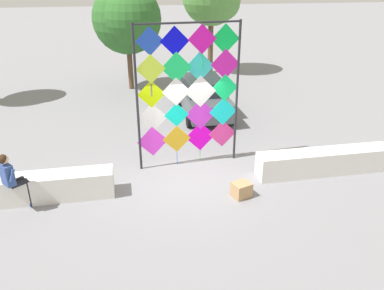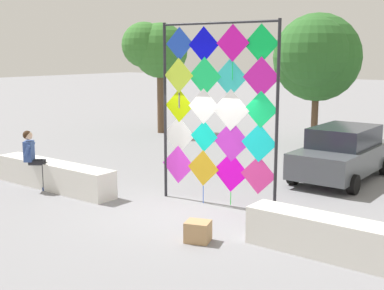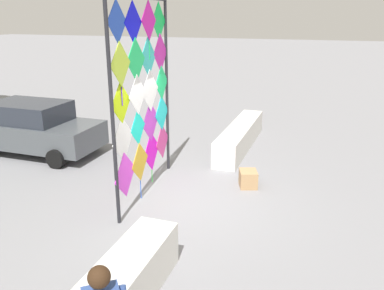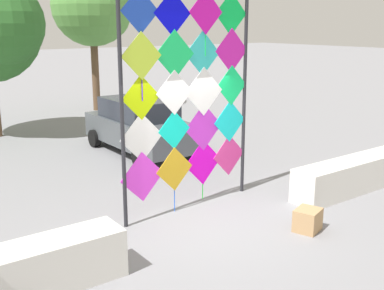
{
  "view_description": "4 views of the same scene",
  "coord_description": "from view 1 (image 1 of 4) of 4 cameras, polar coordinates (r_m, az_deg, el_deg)",
  "views": [
    {
      "loc": [
        -1.53,
        -9.21,
        5.33
      ],
      "look_at": [
        0.17,
        -0.02,
        1.01
      ],
      "focal_mm": 35.21,
      "sensor_mm": 36.0,
      "label": 1
    },
    {
      "loc": [
        6.67,
        -8.56,
        3.47
      ],
      "look_at": [
        0.18,
        0.01,
        1.54
      ],
      "focal_mm": 47.94,
      "sensor_mm": 36.0,
      "label": 2
    },
    {
      "loc": [
        -7.06,
        -2.75,
        3.8
      ],
      "look_at": [
        0.83,
        0.0,
        1.01
      ],
      "focal_mm": 36.68,
      "sensor_mm": 36.0,
      "label": 3
    },
    {
      "loc": [
        -4.87,
        -6.23,
        3.49
      ],
      "look_at": [
        -0.12,
        0.29,
        1.42
      ],
      "focal_mm": 44.55,
      "sensor_mm": 36.0,
      "label": 4
    }
  ],
  "objects": [
    {
      "name": "kite_display_rack",
      "position": [
        10.67,
        -0.48,
        8.25
      ],
      "size": [
        3.03,
        0.25,
        4.2
      ],
      "color": "#232328",
      "rests_on": "ground"
    },
    {
      "name": "seated_vendor",
      "position": [
        9.89,
        -25.52,
        -4.37
      ],
      "size": [
        0.74,
        0.7,
        1.54
      ],
      "color": "black",
      "rests_on": "ground"
    },
    {
      "name": "parked_car",
      "position": [
        15.3,
        1.74,
        7.37
      ],
      "size": [
        1.84,
        3.81,
        1.48
      ],
      "color": "#4C5156",
      "rests_on": "ground"
    },
    {
      "name": "tree_palm_like",
      "position": [
        18.42,
        -9.6,
        18.37
      ],
      "size": [
        3.21,
        3.65,
        4.93
      ],
      "color": "brown",
      "rests_on": "ground"
    },
    {
      "name": "plaza_ledge_left",
      "position": [
        10.39,
        -22.87,
        -6.02
      ],
      "size": [
        3.98,
        0.64,
        0.69
      ],
      "primitive_type": "cube",
      "color": "silver",
      "rests_on": "ground"
    },
    {
      "name": "ground",
      "position": [
        10.75,
        -0.93,
        -4.93
      ],
      "size": [
        120.0,
        120.0,
        0.0
      ],
      "primitive_type": "plane",
      "color": "gray"
    },
    {
      "name": "plaza_ledge_right",
      "position": [
        11.5,
        19.43,
        -2.39
      ],
      "size": [
        3.98,
        0.64,
        0.69
      ],
      "primitive_type": "cube",
      "color": "silver",
      "rests_on": "ground"
    },
    {
      "name": "cardboard_box_large",
      "position": [
        9.89,
        7.5,
        -6.72
      ],
      "size": [
        0.55,
        0.52,
        0.39
      ],
      "primitive_type": "cube",
      "rotation": [
        0.0,
        0.0,
        0.34
      ],
      "color": "tan",
      "rests_on": "ground"
    }
  ]
}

